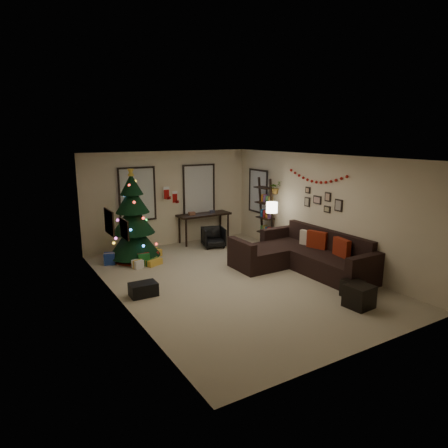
% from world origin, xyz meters
% --- Properties ---
extents(floor, '(7.00, 7.00, 0.00)m').
position_xyz_m(floor, '(0.00, 0.00, 0.00)').
color(floor, tan).
rests_on(floor, ground).
extents(ceiling, '(7.00, 7.00, 0.00)m').
position_xyz_m(ceiling, '(0.00, 0.00, 2.70)').
color(ceiling, white).
rests_on(ceiling, floor).
extents(wall_back, '(5.00, 0.00, 5.00)m').
position_xyz_m(wall_back, '(0.00, 3.50, 1.35)').
color(wall_back, beige).
rests_on(wall_back, floor).
extents(wall_front, '(5.00, 0.00, 5.00)m').
position_xyz_m(wall_front, '(0.00, -3.50, 1.35)').
color(wall_front, beige).
rests_on(wall_front, floor).
extents(wall_left, '(0.00, 7.00, 7.00)m').
position_xyz_m(wall_left, '(-2.50, 0.00, 1.35)').
color(wall_left, beige).
rests_on(wall_left, floor).
extents(wall_right, '(0.00, 7.00, 7.00)m').
position_xyz_m(wall_right, '(2.50, 0.00, 1.35)').
color(wall_right, beige).
rests_on(wall_right, floor).
extents(window_back_left, '(1.05, 0.06, 1.50)m').
position_xyz_m(window_back_left, '(-0.95, 3.47, 1.55)').
color(window_back_left, '#728CB2').
rests_on(window_back_left, wall_back).
extents(window_back_right, '(1.05, 0.06, 1.50)m').
position_xyz_m(window_back_right, '(0.95, 3.47, 1.55)').
color(window_back_right, '#728CB2').
rests_on(window_back_right, wall_back).
extents(window_right_wall, '(0.06, 0.90, 1.30)m').
position_xyz_m(window_right_wall, '(2.47, 2.55, 1.50)').
color(window_right_wall, '#728CB2').
rests_on(window_right_wall, wall_right).
extents(christmas_tree, '(1.30, 1.30, 2.42)m').
position_xyz_m(christmas_tree, '(-1.39, 2.57, 1.00)').
color(christmas_tree, black).
rests_on(christmas_tree, floor).
extents(presents, '(1.50, 1.01, 0.30)m').
position_xyz_m(presents, '(-1.33, 2.25, 0.11)').
color(presents, gold).
rests_on(presents, floor).
extents(sofa, '(2.14, 3.09, 0.93)m').
position_xyz_m(sofa, '(1.80, -0.19, 0.31)').
color(sofa, black).
rests_on(sofa, floor).
extents(pillow_red_a, '(0.20, 0.49, 0.48)m').
position_xyz_m(pillow_red_a, '(2.21, -1.02, 0.64)').
color(pillow_red_a, maroon).
rests_on(pillow_red_a, sofa).
extents(pillow_red_b, '(0.28, 0.51, 0.49)m').
position_xyz_m(pillow_red_b, '(2.21, -0.24, 0.64)').
color(pillow_red_b, maroon).
rests_on(pillow_red_b, sofa).
extents(pillow_cream, '(0.22, 0.42, 0.40)m').
position_xyz_m(pillow_cream, '(2.21, 0.08, 0.63)').
color(pillow_cream, beige).
rests_on(pillow_cream, sofa).
extents(ottoman_near, '(0.48, 0.48, 0.43)m').
position_xyz_m(ottoman_near, '(1.24, -2.39, 0.22)').
color(ottoman_near, black).
rests_on(ottoman_near, floor).
extents(ottoman_far, '(0.37, 0.37, 0.34)m').
position_xyz_m(ottoman_far, '(1.53, -1.98, 0.17)').
color(ottoman_far, black).
rests_on(ottoman_far, floor).
extents(desk, '(1.59, 0.57, 0.86)m').
position_xyz_m(desk, '(0.98, 3.22, 0.76)').
color(desk, black).
rests_on(desk, floor).
extents(desk_chair, '(0.68, 0.66, 0.58)m').
position_xyz_m(desk_chair, '(0.94, 2.57, 0.29)').
color(desk_chair, black).
rests_on(desk_chair, floor).
extents(bookshelf, '(0.30, 0.57, 1.97)m').
position_xyz_m(bookshelf, '(2.30, 1.94, 0.95)').
color(bookshelf, black).
rests_on(bookshelf, floor).
extents(potted_plant, '(0.48, 0.44, 0.45)m').
position_xyz_m(potted_plant, '(2.30, 1.53, 1.79)').
color(potted_plant, '#4C4C4C').
rests_on(potted_plant, bookshelf).
extents(floor_lamp, '(0.30, 0.30, 1.41)m').
position_xyz_m(floor_lamp, '(1.95, 1.22, 1.18)').
color(floor_lamp, black).
rests_on(floor_lamp, floor).
extents(art_map, '(0.04, 0.60, 0.50)m').
position_xyz_m(art_map, '(-2.48, 0.71, 1.46)').
color(art_map, black).
rests_on(art_map, wall_left).
extents(art_abstract, '(0.04, 0.45, 0.35)m').
position_xyz_m(art_abstract, '(-2.48, -0.27, 1.53)').
color(art_abstract, black).
rests_on(art_abstract, wall_left).
extents(gallery, '(0.03, 1.25, 0.54)m').
position_xyz_m(gallery, '(2.48, -0.07, 1.57)').
color(gallery, black).
rests_on(gallery, wall_right).
extents(garland, '(0.08, 1.90, 0.30)m').
position_xyz_m(garland, '(2.45, 0.13, 2.13)').
color(garland, '#A5140C').
rests_on(garland, wall_right).
extents(stocking_left, '(0.20, 0.05, 0.36)m').
position_xyz_m(stocking_left, '(-0.14, 3.32, 1.55)').
color(stocking_left, '#990F0C').
rests_on(stocking_left, wall_back).
extents(stocking_right, '(0.20, 0.05, 0.36)m').
position_xyz_m(stocking_right, '(0.19, 3.51, 1.39)').
color(stocking_right, '#990F0C').
rests_on(stocking_right, wall_back).
extents(storage_bin, '(0.55, 0.37, 0.27)m').
position_xyz_m(storage_bin, '(-2.02, 0.20, 0.13)').
color(storage_bin, black).
rests_on(storage_bin, floor).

